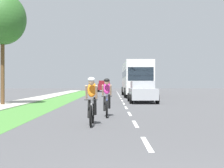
{
  "coord_description": "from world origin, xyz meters",
  "views": [
    {
      "loc": [
        -0.79,
        -2.42,
        1.39
      ],
      "look_at": [
        -0.77,
        23.46,
        1.31
      ],
      "focal_mm": 50.48,
      "sensor_mm": 36.0,
      "label": 1
    }
  ],
  "objects_px": {
    "sedan_silver": "(142,92)",
    "suv_maroon": "(104,86)",
    "street_tree_near": "(2,19)",
    "cyclist_trailing": "(107,97)",
    "cyclist_lead": "(92,101)",
    "bus_white": "(135,77)"
  },
  "relations": [
    {
      "from": "cyclist_lead",
      "to": "bus_white",
      "type": "xyz_separation_m",
      "value": [
        3.17,
        22.74,
        1.17
      ]
    },
    {
      "from": "cyclist_trailing",
      "to": "suv_maroon",
      "type": "height_order",
      "value": "suv_maroon"
    },
    {
      "from": "cyclist_trailing",
      "to": "bus_white",
      "type": "bearing_deg",
      "value": 82.3
    },
    {
      "from": "sedan_silver",
      "to": "street_tree_near",
      "type": "height_order",
      "value": "street_tree_near"
    },
    {
      "from": "street_tree_near",
      "to": "suv_maroon",
      "type": "bearing_deg",
      "value": 79.63
    },
    {
      "from": "sedan_silver",
      "to": "suv_maroon",
      "type": "height_order",
      "value": "suv_maroon"
    },
    {
      "from": "bus_white",
      "to": "suv_maroon",
      "type": "xyz_separation_m",
      "value": [
        -3.74,
        17.7,
        -1.03
      ]
    },
    {
      "from": "sedan_silver",
      "to": "bus_white",
      "type": "height_order",
      "value": "bus_white"
    },
    {
      "from": "bus_white",
      "to": "street_tree_near",
      "type": "bearing_deg",
      "value": -125.31
    },
    {
      "from": "cyclist_lead",
      "to": "cyclist_trailing",
      "type": "distance_m",
      "value": 2.7
    },
    {
      "from": "cyclist_trailing",
      "to": "suv_maroon",
      "type": "distance_m",
      "value": 37.8
    },
    {
      "from": "cyclist_lead",
      "to": "sedan_silver",
      "type": "bearing_deg",
      "value": 76.85
    },
    {
      "from": "cyclist_lead",
      "to": "cyclist_trailing",
      "type": "xyz_separation_m",
      "value": [
        0.45,
        2.66,
        0.0
      ]
    },
    {
      "from": "cyclist_trailing",
      "to": "street_tree_near",
      "type": "bearing_deg",
      "value": 134.53
    },
    {
      "from": "bus_white",
      "to": "suv_maroon",
      "type": "distance_m",
      "value": 18.12
    },
    {
      "from": "bus_white",
      "to": "street_tree_near",
      "type": "relative_size",
      "value": 1.64
    },
    {
      "from": "street_tree_near",
      "to": "sedan_silver",
      "type": "bearing_deg",
      "value": 16.45
    },
    {
      "from": "sedan_silver",
      "to": "bus_white",
      "type": "relative_size",
      "value": 0.37
    },
    {
      "from": "bus_white",
      "to": "street_tree_near",
      "type": "height_order",
      "value": "street_tree_near"
    },
    {
      "from": "cyclist_lead",
      "to": "suv_maroon",
      "type": "height_order",
      "value": "suv_maroon"
    },
    {
      "from": "suv_maroon",
      "to": "cyclist_trailing",
      "type": "bearing_deg",
      "value": -88.45
    },
    {
      "from": "cyclist_trailing",
      "to": "suv_maroon",
      "type": "relative_size",
      "value": 0.37
    }
  ]
}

